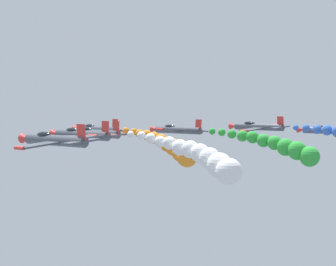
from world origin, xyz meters
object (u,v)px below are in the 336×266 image
(airplane_lead, at_px, (96,129))
(airplane_right_inner, at_px, (177,130))
(airplane_left_inner, at_px, (95,133))
(airplane_trailing, at_px, (54,140))
(airplane_right_outer, at_px, (258,127))
(airplane_high_slot, at_px, (327,130))
(airplane_left_outer, at_px, (81,135))

(airplane_lead, distance_m, airplane_right_inner, 12.75)
(airplane_left_inner, xyz_separation_m, airplane_trailing, (-18.48, -15.06, 0.48))
(airplane_left_inner, height_order, airplane_right_outer, airplane_right_outer)
(airplane_trailing, bearing_deg, airplane_high_slot, 0.03)
(airplane_right_outer, distance_m, airplane_trailing, 47.20)
(airplane_right_inner, distance_m, airplane_high_slot, 24.67)
(airplane_lead, distance_m, airplane_left_outer, 25.64)
(airplane_left_outer, xyz_separation_m, airplane_trailing, (-9.59, -7.32, 0.08))
(airplane_trailing, distance_m, airplane_high_slot, 55.29)
(airplane_left_inner, distance_m, airplane_right_outer, 29.07)
(airplane_lead, relative_size, airplane_high_slot, 1.00)
(airplane_left_inner, height_order, airplane_trailing, airplane_trailing)
(airplane_lead, height_order, airplane_left_inner, airplane_left_inner)
(airplane_right_outer, bearing_deg, airplane_right_inner, 141.02)
(airplane_lead, distance_m, airplane_trailing, 37.63)
(airplane_right_inner, xyz_separation_m, airplane_high_slot, (18.91, -15.84, -0.22))
(airplane_right_inner, height_order, airplane_high_slot, airplane_right_inner)
(airplane_right_inner, height_order, airplane_trailing, airplane_trailing)
(airplane_trailing, bearing_deg, airplane_right_outer, 9.28)
(airplane_left_inner, distance_m, airplane_high_slot, 39.75)
(airplane_left_inner, height_order, airplane_high_slot, airplane_left_inner)
(airplane_right_outer, relative_size, airplane_high_slot, 1.00)
(airplane_trailing, bearing_deg, airplane_right_inner, 23.58)
(airplane_high_slot, bearing_deg, airplane_left_inner, 157.78)
(airplane_right_outer, bearing_deg, airplane_left_outer, -179.54)
(airplane_lead, bearing_deg, airplane_left_outer, -135.33)
(airplane_lead, distance_m, airplane_right_outer, 25.81)
(airplane_lead, xyz_separation_m, airplane_trailing, (-27.82, -25.34, 0.54))
(airplane_right_inner, xyz_separation_m, airplane_right_outer, (10.21, -8.26, 0.43))
(airplane_right_inner, relative_size, airplane_high_slot, 1.00)
(airplane_right_outer, relative_size, airplane_trailing, 1.00)
(airplane_right_outer, xyz_separation_m, airplane_high_slot, (8.70, -7.58, -0.65))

